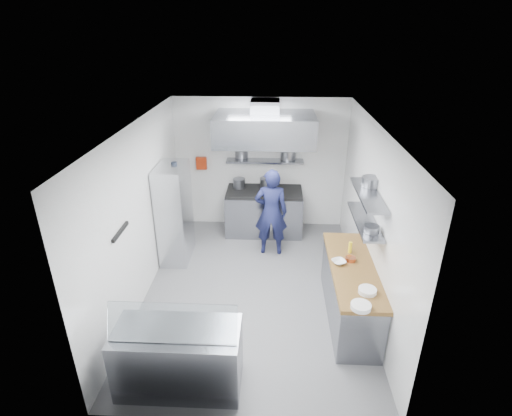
# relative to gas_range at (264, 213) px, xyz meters

# --- Properties ---
(floor) EXTENTS (5.00, 5.00, 0.00)m
(floor) POSITION_rel_gas_range_xyz_m (-0.10, -2.10, -0.45)
(floor) COLOR #515153
(floor) RESTS_ON ground
(ceiling) EXTENTS (5.00, 5.00, 0.00)m
(ceiling) POSITION_rel_gas_range_xyz_m (-0.10, -2.10, 2.35)
(ceiling) COLOR silver
(ceiling) RESTS_ON wall_back
(wall_back) EXTENTS (3.60, 2.80, 0.02)m
(wall_back) POSITION_rel_gas_range_xyz_m (-0.10, 0.40, 0.95)
(wall_back) COLOR white
(wall_back) RESTS_ON floor
(wall_front) EXTENTS (3.60, 2.80, 0.02)m
(wall_front) POSITION_rel_gas_range_xyz_m (-0.10, -4.60, 0.95)
(wall_front) COLOR white
(wall_front) RESTS_ON floor
(wall_left) EXTENTS (2.80, 5.00, 0.02)m
(wall_left) POSITION_rel_gas_range_xyz_m (-1.90, -2.10, 0.95)
(wall_left) COLOR white
(wall_left) RESTS_ON floor
(wall_right) EXTENTS (2.80, 5.00, 0.02)m
(wall_right) POSITION_rel_gas_range_xyz_m (1.70, -2.10, 0.95)
(wall_right) COLOR white
(wall_right) RESTS_ON floor
(gas_range) EXTENTS (1.60, 0.80, 0.90)m
(gas_range) POSITION_rel_gas_range_xyz_m (0.00, 0.00, 0.00)
(gas_range) COLOR gray
(gas_range) RESTS_ON floor
(cooktop) EXTENTS (1.57, 0.78, 0.06)m
(cooktop) POSITION_rel_gas_range_xyz_m (0.00, 0.00, 0.48)
(cooktop) COLOR black
(cooktop) RESTS_ON gas_range
(stock_pot_left) EXTENTS (0.25, 0.25, 0.20)m
(stock_pot_left) POSITION_rel_gas_range_xyz_m (-0.54, 0.14, 0.61)
(stock_pot_left) COLOR slate
(stock_pot_left) RESTS_ON cooktop
(stock_pot_mid) EXTENTS (0.36, 0.36, 0.24)m
(stock_pot_mid) POSITION_rel_gas_range_xyz_m (0.08, 0.11, 0.63)
(stock_pot_mid) COLOR slate
(stock_pot_mid) RESTS_ON cooktop
(over_range_shelf) EXTENTS (1.60, 0.30, 0.04)m
(over_range_shelf) POSITION_rel_gas_range_xyz_m (0.00, 0.24, 1.07)
(over_range_shelf) COLOR gray
(over_range_shelf) RESTS_ON wall_back
(shelf_pot_a) EXTENTS (0.27, 0.27, 0.18)m
(shelf_pot_a) POSITION_rel_gas_range_xyz_m (-0.50, 0.42, 1.18)
(shelf_pot_a) COLOR slate
(shelf_pot_a) RESTS_ON over_range_shelf
(shelf_pot_b) EXTENTS (0.31, 0.31, 0.22)m
(shelf_pot_b) POSITION_rel_gas_range_xyz_m (0.48, 0.36, 1.20)
(shelf_pot_b) COLOR slate
(shelf_pot_b) RESTS_ON over_range_shelf
(extractor_hood) EXTENTS (1.90, 1.15, 0.55)m
(extractor_hood) POSITION_rel_gas_range_xyz_m (0.00, -0.18, 1.85)
(extractor_hood) COLOR gray
(extractor_hood) RESTS_ON wall_back
(hood_duct) EXTENTS (0.55, 0.55, 0.24)m
(hood_duct) POSITION_rel_gas_range_xyz_m (0.00, 0.05, 2.23)
(hood_duct) COLOR slate
(hood_duct) RESTS_ON extractor_hood
(red_firebox) EXTENTS (0.22, 0.10, 0.26)m
(red_firebox) POSITION_rel_gas_range_xyz_m (-1.35, 0.34, 0.97)
(red_firebox) COLOR #AA290D
(red_firebox) RESTS_ON wall_back
(chef) EXTENTS (0.63, 0.42, 1.73)m
(chef) POSITION_rel_gas_range_xyz_m (0.15, -0.85, 0.41)
(chef) COLOR #151941
(chef) RESTS_ON floor
(wire_rack) EXTENTS (0.50, 0.90, 1.85)m
(wire_rack) POSITION_rel_gas_range_xyz_m (-1.63, -1.11, 0.48)
(wire_rack) COLOR silver
(wire_rack) RESTS_ON floor
(rack_bin_a) EXTENTS (0.14, 0.18, 0.16)m
(rack_bin_a) POSITION_rel_gas_range_xyz_m (-1.63, -1.17, 0.35)
(rack_bin_a) COLOR white
(rack_bin_a) RESTS_ON wire_rack
(rack_bin_b) EXTENTS (0.14, 0.18, 0.16)m
(rack_bin_b) POSITION_rel_gas_range_xyz_m (-1.63, -0.63, 0.85)
(rack_bin_b) COLOR yellow
(rack_bin_b) RESTS_ON wire_rack
(rack_jar) EXTENTS (0.10, 0.10, 0.18)m
(rack_jar) POSITION_rel_gas_range_xyz_m (-1.58, -1.02, 1.35)
(rack_jar) COLOR black
(rack_jar) RESTS_ON wire_rack
(knife_strip) EXTENTS (0.04, 0.55, 0.05)m
(knife_strip) POSITION_rel_gas_range_xyz_m (-1.88, -3.00, 1.10)
(knife_strip) COLOR black
(knife_strip) RESTS_ON wall_left
(prep_counter_base) EXTENTS (0.62, 2.00, 0.84)m
(prep_counter_base) POSITION_rel_gas_range_xyz_m (1.38, -2.70, -0.03)
(prep_counter_base) COLOR gray
(prep_counter_base) RESTS_ON floor
(prep_counter_top) EXTENTS (0.65, 2.04, 0.06)m
(prep_counter_top) POSITION_rel_gas_range_xyz_m (1.38, -2.70, 0.42)
(prep_counter_top) COLOR brown
(prep_counter_top) RESTS_ON prep_counter_base
(plate_stack_a) EXTENTS (0.26, 0.26, 0.06)m
(plate_stack_a) POSITION_rel_gas_range_xyz_m (1.31, -3.65, 0.48)
(plate_stack_a) COLOR white
(plate_stack_a) RESTS_ON prep_counter_top
(plate_stack_b) EXTENTS (0.24, 0.24, 0.06)m
(plate_stack_b) POSITION_rel_gas_range_xyz_m (1.46, -3.32, 0.48)
(plate_stack_b) COLOR white
(plate_stack_b) RESTS_ON prep_counter_top
(copper_pan) EXTENTS (0.15, 0.15, 0.06)m
(copper_pan) POSITION_rel_gas_range_xyz_m (1.36, -2.55, 0.48)
(copper_pan) COLOR #DA6B3D
(copper_pan) RESTS_ON prep_counter_top
(squeeze_bottle) EXTENTS (0.05, 0.05, 0.18)m
(squeeze_bottle) POSITION_rel_gas_range_xyz_m (1.39, -2.31, 0.54)
(squeeze_bottle) COLOR yellow
(squeeze_bottle) RESTS_ON prep_counter_top
(mixing_bowl) EXTENTS (0.26, 0.26, 0.05)m
(mixing_bowl) POSITION_rel_gas_range_xyz_m (1.18, -2.63, 0.47)
(mixing_bowl) COLOR white
(mixing_bowl) RESTS_ON prep_counter_top
(wall_shelf_lower) EXTENTS (0.30, 1.30, 0.04)m
(wall_shelf_lower) POSITION_rel_gas_range_xyz_m (1.54, -2.40, 1.05)
(wall_shelf_lower) COLOR gray
(wall_shelf_lower) RESTS_ON wall_right
(wall_shelf_upper) EXTENTS (0.30, 1.30, 0.04)m
(wall_shelf_upper) POSITION_rel_gas_range_xyz_m (1.54, -2.40, 1.47)
(wall_shelf_upper) COLOR gray
(wall_shelf_upper) RESTS_ON wall_right
(shelf_pot_c) EXTENTS (0.20, 0.20, 0.10)m
(shelf_pot_c) POSITION_rel_gas_range_xyz_m (1.55, -2.80, 1.12)
(shelf_pot_c) COLOR slate
(shelf_pot_c) RESTS_ON wall_shelf_lower
(shelf_pot_d) EXTENTS (0.28, 0.28, 0.14)m
(shelf_pot_d) POSITION_rel_gas_range_xyz_m (1.63, -2.13, 1.56)
(shelf_pot_d) COLOR slate
(shelf_pot_d) RESTS_ON wall_shelf_upper
(display_case) EXTENTS (1.50, 0.70, 0.85)m
(display_case) POSITION_rel_gas_range_xyz_m (-0.91, -4.10, -0.03)
(display_case) COLOR gray
(display_case) RESTS_ON floor
(display_glass) EXTENTS (1.47, 0.19, 0.42)m
(display_glass) POSITION_rel_gas_range_xyz_m (-0.91, -4.22, 0.62)
(display_glass) COLOR silver
(display_glass) RESTS_ON display_case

